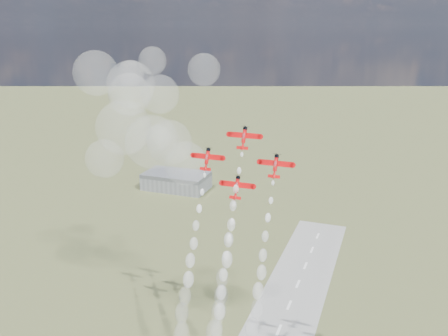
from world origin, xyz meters
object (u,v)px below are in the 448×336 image
plane_left (207,159)px  plane_right (275,166)px  plane_lead (244,137)px  plane_slot (237,187)px  hangar (176,181)px

plane_left → plane_right: same height
plane_lead → plane_slot: size_ratio=1.00×
plane_right → plane_slot: plane_right is taller
plane_left → plane_lead: bearing=16.6°
hangar → plane_left: bearing=-60.7°
plane_slot → hangar: bearing=121.8°
hangar → plane_right: plane_right is taller
hangar → plane_lead: plane_lead is taller
plane_right → plane_slot: (-12.32, -3.66, -7.81)m
plane_left → hangar: bearing=119.3°
hangar → plane_left: size_ratio=4.37×
plane_left → plane_right: 24.64m
plane_left → plane_slot: 15.04m
plane_lead → plane_slot: 17.24m
plane_right → hangar: bearing=125.2°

